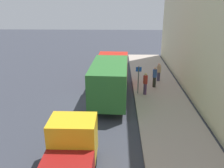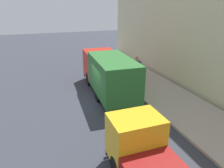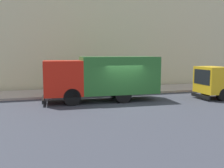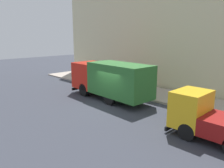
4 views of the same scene
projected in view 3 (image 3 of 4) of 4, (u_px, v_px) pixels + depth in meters
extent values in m
plane|color=#353842|center=(124.00, 103.00, 16.28)|extent=(80.00, 80.00, 0.00)
cube|color=#B2A395|center=(105.00, 91.00, 21.04)|extent=(4.01, 30.00, 0.16)
cube|color=beige|center=(98.00, 21.00, 22.68)|extent=(0.50, 30.00, 12.48)
cube|color=red|center=(63.00, 78.00, 16.20)|extent=(2.57, 2.56, 2.25)
cube|color=black|center=(44.00, 74.00, 15.88)|extent=(2.07, 0.15, 1.26)
cube|color=#2C6D2D|center=(119.00, 75.00, 17.10)|extent=(2.69, 5.33, 2.51)
cube|color=black|center=(43.00, 99.00, 16.06)|extent=(2.37, 0.22, 0.24)
cylinder|color=black|center=(72.00, 97.00, 15.41)|extent=(0.35, 1.10, 1.09)
cylinder|color=black|center=(70.00, 92.00, 17.50)|extent=(0.35, 1.10, 1.09)
cylinder|color=black|center=(123.00, 95.00, 16.21)|extent=(0.35, 1.10, 1.09)
cylinder|color=black|center=(115.00, 90.00, 18.29)|extent=(0.35, 1.10, 1.09)
cube|color=gold|center=(211.00, 80.00, 17.65)|extent=(2.10, 1.59, 1.89)
cube|color=black|center=(202.00, 77.00, 17.41)|extent=(1.76, 0.06, 1.06)
cube|color=black|center=(200.00, 96.00, 17.55)|extent=(2.01, 0.12, 0.24)
cylinder|color=black|center=(223.00, 95.00, 17.00)|extent=(0.30, 0.88, 0.88)
cylinder|color=black|center=(206.00, 91.00, 18.71)|extent=(0.30, 0.88, 0.88)
cylinder|color=#4A3252|center=(89.00, 87.00, 19.40)|extent=(0.34, 0.34, 0.91)
cylinder|color=maroon|center=(89.00, 78.00, 19.30)|extent=(0.46, 0.46, 0.64)
sphere|color=tan|center=(89.00, 72.00, 19.25)|extent=(0.22, 0.22, 0.22)
cylinder|color=black|center=(67.00, 87.00, 19.85)|extent=(0.36, 0.36, 0.89)
cylinder|color=#305290|center=(67.00, 77.00, 19.76)|extent=(0.48, 0.48, 0.66)
sphere|color=tan|center=(66.00, 72.00, 19.71)|extent=(0.23, 0.23, 0.23)
cylinder|color=#3E3D59|center=(46.00, 87.00, 19.98)|extent=(0.38, 0.38, 0.82)
cylinder|color=tan|center=(46.00, 78.00, 19.89)|extent=(0.51, 0.51, 0.60)
sphere|color=#D9A68C|center=(46.00, 73.00, 19.84)|extent=(0.24, 0.24, 0.24)
cylinder|color=#4C5156|center=(88.00, 80.00, 18.76)|extent=(0.08, 0.08, 2.25)
cube|color=blue|center=(88.00, 68.00, 18.65)|extent=(0.44, 0.03, 0.36)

